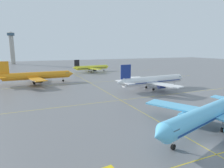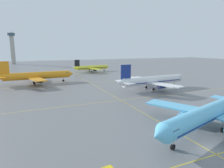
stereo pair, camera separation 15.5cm
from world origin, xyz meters
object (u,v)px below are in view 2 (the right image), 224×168
(control_tower, at_px, (12,45))
(airliner_second_row, at_px, (153,80))
(airliner_third_row, at_px, (37,76))
(airliner_front_gate, at_px, (209,113))
(airliner_far_left_stand, at_px, (92,68))

(control_tower, bearing_deg, airliner_second_row, -69.36)
(airliner_second_row, height_order, control_tower, control_tower)
(airliner_second_row, relative_size, control_tower, 1.01)
(control_tower, bearing_deg, airliner_third_row, -81.94)
(airliner_front_gate, height_order, airliner_far_left_stand, airliner_front_gate)
(control_tower, bearing_deg, airliner_far_left_stand, -59.83)
(airliner_front_gate, xyz_separation_m, control_tower, (-57.33, 237.72, 18.59))
(airliner_front_gate, height_order, control_tower, control_tower)
(airliner_second_row, distance_m, airliner_far_left_stand, 79.14)
(airliner_far_left_stand, bearing_deg, airliner_front_gate, -94.16)
(airliner_third_row, relative_size, airliner_far_left_stand, 1.23)
(airliner_second_row, xyz_separation_m, control_tower, (-72.67, 192.95, 18.63))
(airliner_front_gate, relative_size, airliner_third_row, 0.96)
(airliner_front_gate, relative_size, airliner_far_left_stand, 1.19)
(airliner_front_gate, distance_m, airliner_second_row, 47.33)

